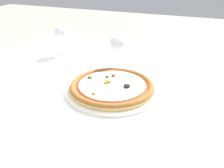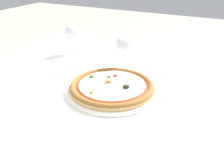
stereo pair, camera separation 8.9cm
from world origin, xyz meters
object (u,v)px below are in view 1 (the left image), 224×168
(fork, at_px, (59,72))
(wine_glass_far_left, at_px, (118,45))
(dining_table, at_px, (129,108))
(pizza_plate, at_px, (112,87))
(wine_glass_far_right, at_px, (62,35))

(fork, height_order, wine_glass_far_left, wine_glass_far_left)
(dining_table, bearing_deg, fork, 169.08)
(pizza_plate, height_order, wine_glass_far_left, wine_glass_far_left)
(dining_table, xyz_separation_m, wine_glass_far_left, (-0.12, 0.20, 0.17))
(wine_glass_far_left, relative_size, wine_glass_far_right, 1.06)
(dining_table, bearing_deg, wine_glass_far_right, 147.55)
(fork, xyz_separation_m, wine_glass_far_right, (-0.10, 0.21, 0.09))
(wine_glass_far_right, bearing_deg, wine_glass_far_left, -14.26)
(dining_table, height_order, fork, fork)
(fork, relative_size, wine_glass_far_right, 1.24)
(pizza_plate, distance_m, fork, 0.28)
(pizza_plate, xyz_separation_m, wine_glass_far_right, (-0.37, 0.29, 0.08))
(dining_table, relative_size, wine_glass_far_right, 10.59)
(wine_glass_far_right, bearing_deg, pizza_plate, -38.36)
(wine_glass_far_left, bearing_deg, pizza_plate, -76.09)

